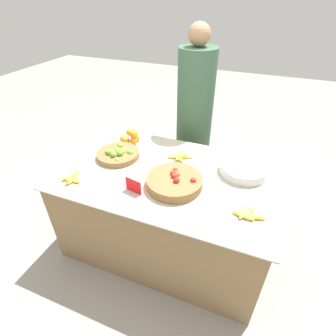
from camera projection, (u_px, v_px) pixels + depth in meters
ground_plane at (168, 239)px, 2.44m from camera, size 12.00×12.00×0.00m
market_table at (168, 209)px, 2.22m from camera, size 1.66×1.04×0.76m
lime_bowl at (118, 154)px, 2.18m from camera, size 0.35×0.35×0.09m
tomato_basket at (174, 181)px, 1.86m from camera, size 0.40×0.40×0.10m
orange_pile at (130, 137)px, 2.37m from camera, size 0.16×0.15×0.13m
metal_bowl at (244, 169)px, 1.99m from camera, size 0.36×0.36×0.07m
price_sign at (133, 186)px, 1.79m from camera, size 0.13×0.03×0.11m
banana_bunch_front_left at (180, 156)px, 2.16m from camera, size 0.21×0.17×0.05m
banana_bunch_front_right at (73, 177)px, 1.92m from camera, size 0.17×0.17×0.06m
banana_bunch_front_center at (247, 214)px, 1.63m from camera, size 0.21×0.15×0.04m
vendor_person at (194, 123)px, 2.67m from camera, size 0.36×0.36×1.70m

